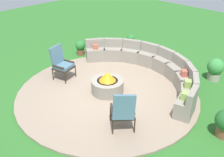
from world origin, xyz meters
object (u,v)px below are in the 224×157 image
at_px(potted_plant_2, 80,47).
at_px(curved_stone_bench, 151,67).
at_px(lounge_chair_front_left, 61,62).
at_px(potted_plant_4, 131,40).
at_px(potted_plant_1, 215,68).
at_px(fire_pit, 107,84).
at_px(lounge_chair_front_right, 123,110).

bearing_deg(potted_plant_2, curved_stone_bench, 7.50).
xyz_separation_m(lounge_chair_front_left, potted_plant_4, (-0.23, 3.82, -0.31)).
bearing_deg(lounge_chair_front_left, potted_plant_1, 120.17).
bearing_deg(fire_pit, potted_plant_1, 58.28).
distance_m(curved_stone_bench, lounge_chair_front_right, 3.02).
relative_size(lounge_chair_front_right, potted_plant_1, 1.43).
bearing_deg(lounge_chair_front_right, potted_plant_1, 33.87).
distance_m(fire_pit, potted_plant_4, 3.93).
height_order(curved_stone_bench, potted_plant_1, curved_stone_bench).
bearing_deg(fire_pit, lounge_chair_front_right, -32.71).
bearing_deg(potted_plant_1, potted_plant_2, -159.72).
xyz_separation_m(curved_stone_bench, potted_plant_2, (-3.24, -0.43, -0.06)).
distance_m(curved_stone_bench, potted_plant_1, 2.15).
height_order(curved_stone_bench, potted_plant_2, curved_stone_bench).
height_order(fire_pit, potted_plant_4, fire_pit).
xyz_separation_m(lounge_chair_front_left, potted_plant_1, (3.71, 3.59, -0.21)).
distance_m(curved_stone_bench, lounge_chair_front_left, 3.03).
distance_m(potted_plant_1, potted_plant_2, 5.21).
relative_size(lounge_chair_front_right, potted_plant_4, 1.90).
bearing_deg(lounge_chair_front_right, potted_plant_4, 78.60).
bearing_deg(potted_plant_1, lounge_chair_front_left, -135.93).
bearing_deg(fire_pit, potted_plant_4, 120.25).
bearing_deg(fire_pit, lounge_chair_front_left, -166.32).
bearing_deg(potted_plant_2, lounge_chair_front_right, -27.65).
height_order(potted_plant_1, potted_plant_2, potted_plant_1).
xyz_separation_m(potted_plant_1, potted_plant_4, (-3.93, 0.23, -0.09)).
xyz_separation_m(curved_stone_bench, potted_plant_4, (-2.29, 1.61, -0.06)).
distance_m(curved_stone_bench, potted_plant_2, 3.27).
height_order(fire_pit, potted_plant_2, fire_pit).
xyz_separation_m(lounge_chair_front_right, potted_plant_1, (0.44, 4.13, -0.20)).
bearing_deg(curved_stone_bench, potted_plant_2, -172.50).
relative_size(fire_pit, curved_stone_bench, 0.20).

